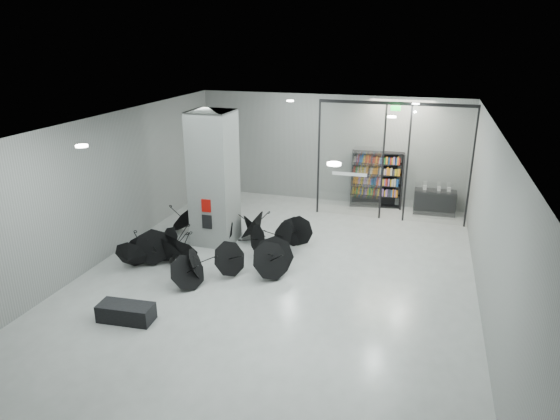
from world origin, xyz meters
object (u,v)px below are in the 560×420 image
(bench, at_px, (126,312))
(bookshelf, at_px, (377,180))
(shop_counter, at_px, (435,202))
(umbrella_cluster, at_px, (219,248))
(column, at_px, (214,179))

(bench, bearing_deg, bookshelf, 61.01)
(bench, height_order, shop_counter, shop_counter)
(bench, xyz_separation_m, umbrella_cluster, (0.66, 3.64, 0.10))
(column, bearing_deg, bench, -91.05)
(bench, bearing_deg, umbrella_cluster, 75.47)
(bookshelf, bearing_deg, bench, -123.15)
(shop_counter, bearing_deg, bench, -126.85)
(bench, xyz_separation_m, shop_counter, (6.50, 9.32, 0.23))
(bookshelf, bearing_deg, umbrella_cluster, -130.76)
(shop_counter, bearing_deg, bookshelf, 172.13)
(bench, bearing_deg, column, 84.75)
(shop_counter, distance_m, umbrella_cluster, 8.14)
(bench, relative_size, shop_counter, 0.86)
(bench, distance_m, umbrella_cluster, 3.70)
(column, relative_size, bench, 3.25)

